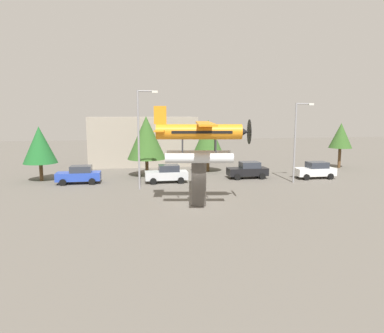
% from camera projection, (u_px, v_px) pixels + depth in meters
% --- Properties ---
extents(ground_plane, '(140.00, 140.00, 0.00)m').
position_uv_depth(ground_plane, '(199.00, 205.00, 26.29)').
color(ground_plane, '#605B54').
extents(display_pedestal, '(1.10, 1.10, 3.34)m').
position_uv_depth(display_pedestal, '(199.00, 183.00, 26.04)').
color(display_pedestal, '#4C4742').
rests_on(display_pedestal, ground).
extents(floatplane_monument, '(7.10, 10.44, 4.00)m').
position_uv_depth(floatplane_monument, '(201.00, 138.00, 25.55)').
color(floatplane_monument, silver).
rests_on(floatplane_monument, display_pedestal).
extents(car_near_blue, '(4.20, 2.02, 1.76)m').
position_uv_depth(car_near_blue, '(79.00, 175.00, 34.49)').
color(car_near_blue, '#2847B7').
rests_on(car_near_blue, ground).
extents(car_mid_silver, '(4.20, 2.02, 1.76)m').
position_uv_depth(car_mid_silver, '(167.00, 174.00, 35.04)').
color(car_mid_silver, silver).
rests_on(car_mid_silver, ground).
extents(car_far_black, '(4.20, 2.02, 1.76)m').
position_uv_depth(car_far_black, '(248.00, 170.00, 37.33)').
color(car_far_black, black).
rests_on(car_far_black, ground).
extents(car_distant_white, '(4.20, 2.02, 1.76)m').
position_uv_depth(car_distant_white, '(315.00, 170.00, 37.27)').
color(car_distant_white, white).
rests_on(car_distant_white, ground).
extents(streetlight_primary, '(1.84, 0.28, 8.85)m').
position_uv_depth(streetlight_primary, '(141.00, 133.00, 31.24)').
color(streetlight_primary, gray).
rests_on(streetlight_primary, ground).
extents(streetlight_secondary, '(1.84, 0.28, 7.86)m').
position_uv_depth(streetlight_secondary, '(297.00, 137.00, 34.49)').
color(streetlight_secondary, gray).
rests_on(streetlight_secondary, ground).
extents(storefront_building, '(13.87, 5.17, 6.39)m').
position_uv_depth(storefront_building, '(143.00, 141.00, 46.71)').
color(storefront_building, '#9E9384').
rests_on(storefront_building, ground).
extents(tree_west, '(3.35, 3.35, 5.55)m').
position_uv_depth(tree_west, '(40.00, 145.00, 35.49)').
color(tree_west, brown).
rests_on(tree_west, ground).
extents(tree_east, '(4.20, 4.20, 6.56)m').
position_uv_depth(tree_east, '(146.00, 138.00, 38.21)').
color(tree_east, brown).
rests_on(tree_east, ground).
extents(tree_center_back, '(3.83, 3.83, 6.12)m').
position_uv_depth(tree_center_back, '(208.00, 138.00, 41.32)').
color(tree_center_back, brown).
rests_on(tree_center_back, ground).
extents(tree_far_east, '(2.81, 2.81, 5.67)m').
position_uv_depth(tree_far_east, '(341.00, 136.00, 44.10)').
color(tree_far_east, brown).
rests_on(tree_far_east, ground).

